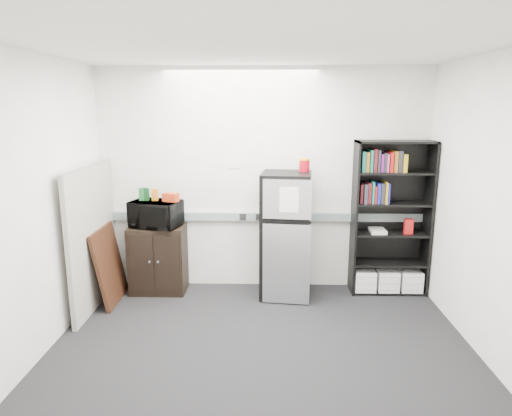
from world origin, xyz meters
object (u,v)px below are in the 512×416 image
at_px(cabinet, 158,259).
at_px(refrigerator, 286,235).
at_px(bookshelf, 391,219).
at_px(microwave, 156,214).
at_px(cubicle_partition, 92,237).

xyz_separation_m(cabinet, refrigerator, (1.55, -0.08, 0.33)).
distance_m(bookshelf, microwave, 2.81).
height_order(cubicle_partition, refrigerator, cubicle_partition).
bearing_deg(cabinet, refrigerator, -2.96).
relative_size(cubicle_partition, cabinet, 1.96).
height_order(cabinet, microwave, microwave).
relative_size(cabinet, microwave, 1.46).
bearing_deg(refrigerator, cabinet, -176.46).
height_order(cabinet, refrigerator, refrigerator).
bearing_deg(microwave, refrigerator, 12.58).
bearing_deg(microwave, cubicle_partition, -132.00).
bearing_deg(bookshelf, refrigerator, -173.46).
bearing_deg(cabinet, bookshelf, 1.32).
height_order(microwave, refrigerator, refrigerator).
bearing_deg(cubicle_partition, cabinet, 34.07).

